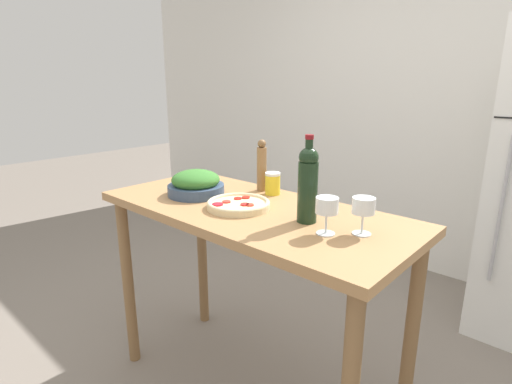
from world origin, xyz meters
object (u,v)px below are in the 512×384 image
at_px(wine_glass_far, 363,208).
at_px(pepper_mill, 262,166).
at_px(homemade_pizza, 238,204).
at_px(salad_bowl, 196,184).
at_px(wine_bottle, 308,183).
at_px(salt_canister, 273,183).
at_px(wine_glass_near, 327,207).

distance_m(wine_glass_far, pepper_mill, 0.67).
bearing_deg(wine_glass_far, homemade_pizza, -171.86).
relative_size(wine_glass_far, salad_bowl, 0.51).
height_order(wine_bottle, homemade_pizza, wine_bottle).
bearing_deg(salad_bowl, salt_canister, 43.32).
distance_m(pepper_mill, salad_bowl, 0.33).
relative_size(wine_glass_near, salad_bowl, 0.51).
xyz_separation_m(pepper_mill, homemade_pizza, (0.11, -0.28, -0.10)).
bearing_deg(wine_glass_near, pepper_mill, 152.60).
height_order(wine_bottle, wine_glass_near, wine_bottle).
relative_size(wine_bottle, salad_bowl, 1.26).
distance_m(wine_glass_far, salad_bowl, 0.83).
relative_size(wine_bottle, wine_glass_far, 2.48).
distance_m(salad_bowl, homemade_pizza, 0.29).
distance_m(wine_bottle, salad_bowl, 0.61).
bearing_deg(pepper_mill, salad_bowl, -124.19).
xyz_separation_m(wine_bottle, pepper_mill, (-0.42, 0.22, -0.03)).
bearing_deg(salt_canister, wine_glass_near, -29.95).
xyz_separation_m(wine_bottle, wine_glass_far, (0.22, 0.02, -0.06)).
height_order(wine_glass_far, salt_canister, wine_glass_far).
bearing_deg(salt_canister, wine_glass_far, -18.34).
bearing_deg(salt_canister, wine_bottle, -31.27).
bearing_deg(wine_glass_far, wine_glass_near, -139.30).
height_order(wine_glass_near, wine_glass_far, same).
bearing_deg(wine_glass_near, homemade_pizza, 179.20).
bearing_deg(pepper_mill, homemade_pizza, -67.93).
distance_m(wine_glass_near, salt_canister, 0.54).
bearing_deg(wine_glass_near, salad_bowl, 178.46).
xyz_separation_m(wine_bottle, wine_glass_near, (0.12, -0.06, -0.06)).
relative_size(wine_glass_near, wine_glass_far, 1.00).
bearing_deg(wine_glass_near, wine_bottle, 153.87).
relative_size(salad_bowl, salt_canister, 2.52).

